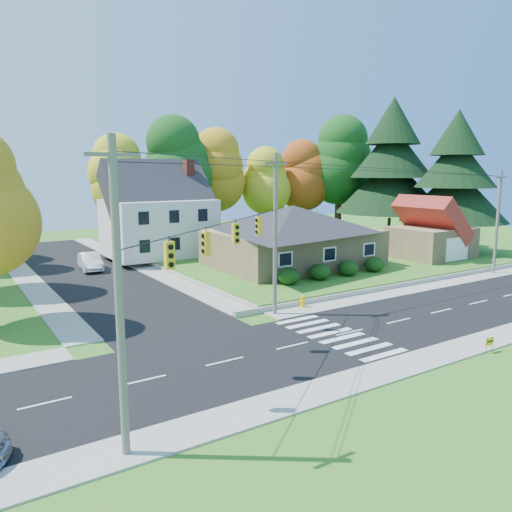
% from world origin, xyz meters
% --- Properties ---
extents(ground, '(120.00, 120.00, 0.00)m').
position_xyz_m(ground, '(0.00, 0.00, 0.00)').
color(ground, '#3D7923').
extents(road_main, '(90.00, 8.00, 0.02)m').
position_xyz_m(road_main, '(0.00, 0.00, 0.01)').
color(road_main, black).
rests_on(road_main, ground).
extents(road_cross, '(8.00, 44.00, 0.02)m').
position_xyz_m(road_cross, '(-8.00, 26.00, 0.01)').
color(road_cross, black).
rests_on(road_cross, ground).
extents(sidewalk_north, '(90.00, 2.00, 0.08)m').
position_xyz_m(sidewalk_north, '(0.00, 5.00, 0.04)').
color(sidewalk_north, '#9C9A90').
rests_on(sidewalk_north, ground).
extents(sidewalk_south, '(90.00, 2.00, 0.08)m').
position_xyz_m(sidewalk_south, '(0.00, -5.00, 0.04)').
color(sidewalk_south, '#9C9A90').
rests_on(sidewalk_south, ground).
extents(lawn, '(30.00, 30.00, 0.50)m').
position_xyz_m(lawn, '(13.00, 21.00, 0.25)').
color(lawn, '#3D7923').
rests_on(lawn, ground).
extents(ranch_house, '(14.60, 10.60, 5.40)m').
position_xyz_m(ranch_house, '(8.00, 16.00, 3.27)').
color(ranch_house, tan).
rests_on(ranch_house, lawn).
extents(colonial_house, '(10.40, 8.40, 9.60)m').
position_xyz_m(colonial_house, '(0.04, 28.00, 4.58)').
color(colonial_house, silver).
rests_on(colonial_house, lawn).
extents(garage, '(7.30, 6.30, 4.60)m').
position_xyz_m(garage, '(22.00, 11.99, 2.84)').
color(garage, tan).
rests_on(garage, lawn).
extents(hedge_row, '(10.70, 1.70, 1.27)m').
position_xyz_m(hedge_row, '(7.50, 9.80, 1.14)').
color(hedge_row, '#163A10').
rests_on(hedge_row, lawn).
extents(traffic_infrastructure, '(38.10, 10.66, 10.00)m').
position_xyz_m(traffic_infrastructure, '(-0.15, 1.35, 5.15)').
color(traffic_infrastructure, '#666059').
rests_on(traffic_infrastructure, ground).
extents(tree_lot_0, '(6.72, 6.72, 12.51)m').
position_xyz_m(tree_lot_0, '(-2.00, 34.00, 8.31)').
color(tree_lot_0, '#3F2A19').
rests_on(tree_lot_0, lawn).
extents(tree_lot_1, '(7.84, 7.84, 14.60)m').
position_xyz_m(tree_lot_1, '(4.00, 33.00, 9.61)').
color(tree_lot_1, '#3F2A19').
rests_on(tree_lot_1, lawn).
extents(tree_lot_2, '(7.28, 7.28, 13.56)m').
position_xyz_m(tree_lot_2, '(10.00, 34.00, 8.96)').
color(tree_lot_2, '#3F2A19').
rests_on(tree_lot_2, lawn).
extents(tree_lot_3, '(6.16, 6.16, 11.47)m').
position_xyz_m(tree_lot_3, '(16.00, 33.00, 7.65)').
color(tree_lot_3, '#3F2A19').
rests_on(tree_lot_3, lawn).
extents(tree_lot_4, '(6.72, 6.72, 12.51)m').
position_xyz_m(tree_lot_4, '(22.00, 32.00, 8.31)').
color(tree_lot_4, '#3F2A19').
rests_on(tree_lot_4, lawn).
extents(tree_lot_5, '(8.40, 8.40, 15.64)m').
position_xyz_m(tree_lot_5, '(26.00, 30.00, 10.27)').
color(tree_lot_5, '#3F2A19').
rests_on(tree_lot_5, lawn).
extents(conifer_east_a, '(12.80, 12.80, 16.96)m').
position_xyz_m(conifer_east_a, '(27.00, 22.00, 9.39)').
color(conifer_east_a, '#3F2A19').
rests_on(conifer_east_a, lawn).
extents(conifer_east_b, '(11.20, 11.20, 14.84)m').
position_xyz_m(conifer_east_b, '(28.00, 14.00, 8.28)').
color(conifer_east_b, '#3F2A19').
rests_on(conifer_east_b, lawn).
extents(white_car, '(2.11, 4.89, 1.57)m').
position_xyz_m(white_car, '(-7.47, 26.05, 0.80)').
color(white_car, silver).
rests_on(white_car, road_cross).
extents(fire_hydrant, '(0.52, 0.40, 0.90)m').
position_xyz_m(fire_hydrant, '(0.92, 5.45, 0.43)').
color(fire_hydrant, '#E6BC00').
rests_on(fire_hydrant, ground).
extents(yard_sign, '(0.63, 0.06, 0.79)m').
position_xyz_m(yard_sign, '(3.69, -6.05, 0.56)').
color(yard_sign, black).
rests_on(yard_sign, ground).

